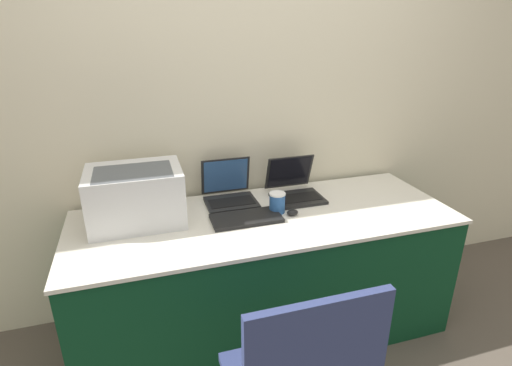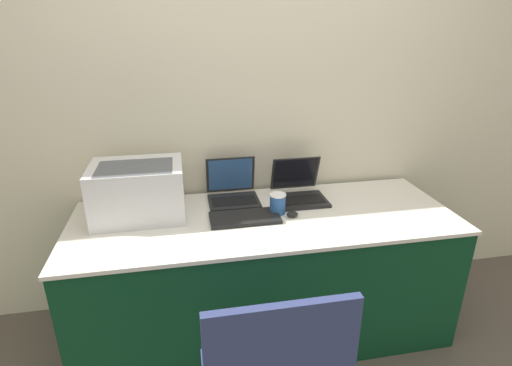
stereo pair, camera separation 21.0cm
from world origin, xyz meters
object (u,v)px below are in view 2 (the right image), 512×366
object	(u,v)px
printer	(138,189)
laptop_left	(233,191)
coffee_cup	(278,204)
external_keyboard	(245,218)
mouse	(292,214)
laptop_right	(299,190)

from	to	relation	value
printer	laptop_left	bearing A→B (deg)	12.65
coffee_cup	external_keyboard	bearing A→B (deg)	-167.13
laptop_left	mouse	distance (m)	0.40
mouse	laptop_left	bearing A→B (deg)	134.93
mouse	printer	bearing A→B (deg)	168.14
mouse	coffee_cup	bearing A→B (deg)	137.20
laptop_left	coffee_cup	world-z (taller)	laptop_left
laptop_left	laptop_right	size ratio (longest dim) A/B	0.96
coffee_cup	laptop_left	bearing A→B (deg)	134.27
laptop_right	printer	bearing A→B (deg)	-175.93
printer	mouse	world-z (taller)	printer
printer	external_keyboard	xyz separation A→B (m)	(0.54, -0.15, -0.15)
laptop_right	external_keyboard	xyz separation A→B (m)	(-0.36, -0.21, -0.04)
external_keyboard	mouse	world-z (taller)	mouse
printer	external_keyboard	size ratio (longest dim) A/B	1.28
laptop_left	laptop_right	bearing A→B (deg)	-7.54
laptop_left	external_keyboard	size ratio (longest dim) A/B	0.78
laptop_left	mouse	xyz separation A→B (m)	(0.28, -0.28, -0.04)
laptop_right	external_keyboard	distance (m)	0.42
printer	coffee_cup	bearing A→B (deg)	-8.26
printer	laptop_right	distance (m)	0.91
laptop_left	external_keyboard	distance (m)	0.27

